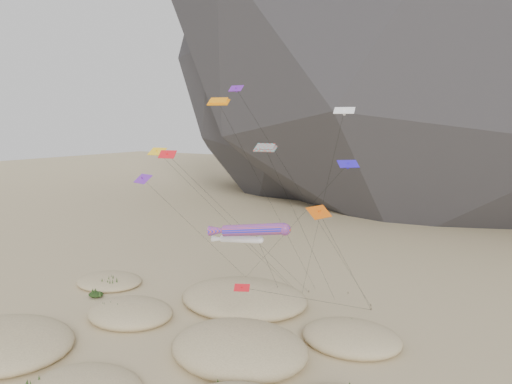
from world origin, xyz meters
TOP-DOWN VIEW (x-y plane):
  - ground at (0.00, 0.00)m, footprint 500.00×500.00m
  - dunes at (-1.14, 3.95)m, footprint 51.00×37.71m
  - dune_grass at (-1.88, 3.38)m, footprint 42.58×30.68m
  - kite_stakes at (2.40, 24.50)m, footprint 20.28×7.18m
  - rainbow_tube_kite at (3.64, 8.77)m, footprint 8.94×14.74m
  - white_tube_kite at (1.38, 9.85)m, footprint 6.30×15.72m
  - orange_parafoil at (-3.79, 13.89)m, footprint 8.01×14.12m
  - multi_parafoil at (4.53, 10.41)m, footprint 3.33×15.16m
  - delta_kites at (1.07, 10.76)m, footprint 28.48×21.46m

SIDE VIEW (x-z plane):
  - ground at x=0.00m, z-range 0.00..0.00m
  - kite_stakes at x=2.40m, z-range 0.00..0.30m
  - dunes at x=-1.14m, z-range -1.21..2.63m
  - dune_grass at x=-1.88m, z-range 0.08..1.57m
  - white_tube_kite at x=1.38m, z-range 4.90..15.95m
  - rainbow_tube_kite at x=3.64m, z-range 5.47..18.42m
  - delta_kites at x=1.07m, z-range 4.04..31.23m
  - multi_parafoil at x=4.53m, z-range 9.72..30.60m
  - orange_parafoil at x=-3.79m, z-range 12.13..38.03m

